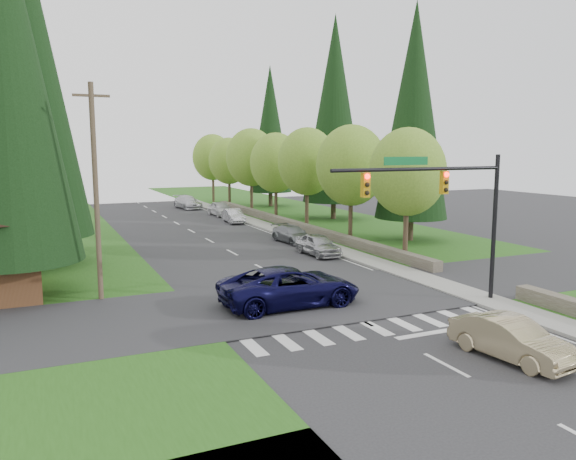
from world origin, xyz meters
TOP-DOWN VIEW (x-y plane):
  - ground at (0.00, 0.00)m, footprint 120.00×120.00m
  - grass_east at (13.00, 20.00)m, footprint 14.00×110.00m
  - grass_west at (-13.00, 20.00)m, footprint 14.00×110.00m
  - cross_street at (0.00, 8.00)m, footprint 120.00×8.00m
  - sidewalk_east at (6.90, 22.00)m, footprint 1.80×80.00m
  - curb_east at (6.05, 22.00)m, footprint 0.20×80.00m
  - stone_wall_north at (8.60, 30.00)m, footprint 0.70×40.00m
  - traffic_signal at (4.37, 4.50)m, footprint 8.70×0.37m
  - utility_pole at (-9.50, 12.00)m, footprint 1.60×0.24m
  - decid_tree_0 at (9.20, 14.00)m, footprint 4.80×4.80m
  - decid_tree_1 at (9.30, 21.00)m, footprint 5.20×5.20m
  - decid_tree_2 at (9.10, 28.00)m, footprint 5.00×5.00m
  - decid_tree_3 at (9.20, 35.00)m, footprint 5.00×5.00m
  - decid_tree_4 at (9.30, 42.00)m, footprint 5.40×5.40m
  - decid_tree_5 at (9.10, 49.00)m, footprint 4.80×4.80m
  - decid_tree_6 at (9.20, 56.00)m, footprint 5.20×5.20m
  - conifer_w_a at (-13.00, 14.00)m, footprint 6.12×6.12m
  - conifer_w_c at (-12.00, 22.00)m, footprint 6.46×6.46m
  - conifer_e_a at (14.00, 20.00)m, footprint 5.44×5.44m
  - conifer_e_b at (15.00, 34.00)m, footprint 6.12×6.12m
  - conifer_e_c at (14.00, 48.00)m, footprint 5.10×5.10m
  - sedan_champagne at (2.33, -1.47)m, footprint 2.07×4.48m
  - suv_navy at (-1.80, 7.49)m, footprint 6.46×3.02m
  - parked_car_a at (4.91, 17.74)m, footprint 1.80×4.24m
  - parked_car_b at (5.46, 23.05)m, footprint 2.11×4.47m
  - parked_car_c at (5.03, 35.54)m, footprint 1.63×4.08m
  - parked_car_d at (5.60, 41.41)m, footprint 1.95×4.49m
  - parked_car_e at (4.20, 49.78)m, footprint 2.71×5.36m

SIDE VIEW (x-z plane):
  - ground at x=0.00m, z-range 0.00..0.00m
  - cross_street at x=0.00m, z-range -0.05..0.05m
  - grass_east at x=13.00m, z-range 0.00..0.06m
  - grass_west at x=-13.00m, z-range 0.00..0.06m
  - sidewalk_east at x=6.90m, z-range 0.00..0.13m
  - curb_east at x=6.05m, z-range 0.00..0.13m
  - stone_wall_north at x=8.60m, z-range 0.00..0.70m
  - parked_car_b at x=5.46m, z-range 0.00..1.26m
  - parked_car_c at x=5.03m, z-range 0.00..1.32m
  - sedan_champagne at x=2.33m, z-range 0.00..1.42m
  - parked_car_a at x=4.91m, z-range 0.00..1.43m
  - parked_car_e at x=4.20m, z-range 0.00..1.49m
  - parked_car_d at x=5.60m, z-range 0.00..1.51m
  - suv_navy at x=-1.80m, z-range 0.00..1.79m
  - traffic_signal at x=4.37m, z-range 1.58..8.38m
  - utility_pole at x=-9.50m, z-range 0.14..10.14m
  - decid_tree_5 at x=9.10m, z-range 1.38..9.68m
  - decid_tree_0 at x=9.20m, z-range 1.41..9.78m
  - decid_tree_3 at x=9.20m, z-range 1.39..9.94m
  - decid_tree_1 at x=9.30m, z-range 1.40..10.20m
  - decid_tree_6 at x=9.20m, z-range 1.43..10.30m
  - decid_tree_2 at x=9.10m, z-range 1.52..10.34m
  - decid_tree_4 at x=9.30m, z-range 1.47..10.65m
  - conifer_e_c at x=14.00m, z-range 0.89..17.69m
  - conifer_e_a at x=14.00m, z-range 0.89..18.69m
  - conifer_w_a at x=-13.00m, z-range 0.89..20.69m
  - conifer_e_b at x=15.00m, z-range 0.89..20.69m
  - conifer_w_c at x=-12.00m, z-range 0.89..21.69m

